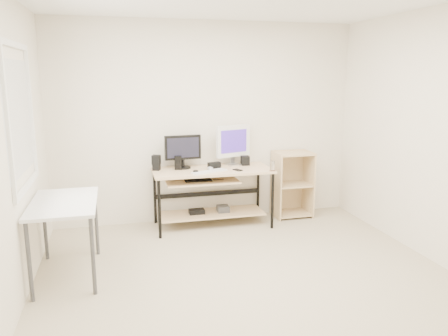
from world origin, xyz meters
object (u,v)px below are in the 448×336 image
white_imac (233,142)px  side_table (64,209)px  shelf_unit (291,183)px  desk (210,185)px  black_monitor (183,149)px  audio_controller (178,163)px

white_imac → side_table: bearing=-166.3°
side_table → shelf_unit: (2.83, 1.22, -0.22)m
desk → shelf_unit: bearing=7.8°
shelf_unit → black_monitor: (-1.50, -0.02, 0.54)m
white_imac → audio_controller: bearing=170.3°
shelf_unit → audio_controller: audio_controller is taller
desk → white_imac: size_ratio=2.83×
side_table → audio_controller: audio_controller is taller
shelf_unit → black_monitor: size_ratio=1.93×
side_table → white_imac: bearing=31.8°
desk → white_imac: 0.65m
side_table → audio_controller: bearing=42.1°
side_table → audio_controller: (1.25, 1.13, 0.17)m
shelf_unit → white_imac: size_ratio=1.70×
black_monitor → white_imac: bearing=-0.9°
desk → shelf_unit: size_ratio=1.67×
desk → side_table: same height
desk → side_table: (-1.65, -1.06, 0.13)m
black_monitor → audio_controller: 0.19m
desk → audio_controller: audio_controller is taller
white_imac → audio_controller: white_imac is taller
white_imac → shelf_unit: bearing=-19.7°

